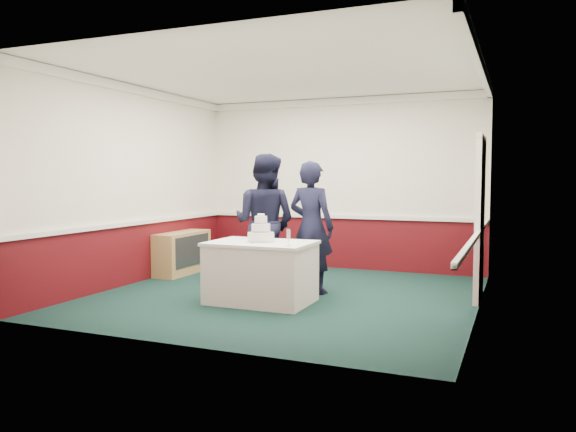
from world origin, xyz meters
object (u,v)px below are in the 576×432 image
at_px(wedding_cake, 261,233).
at_px(cake_knife, 252,243).
at_px(cake_table, 261,272).
at_px(champagne_flute, 289,235).
at_px(sideboard, 182,253).
at_px(person_man, 265,223).
at_px(person_woman, 311,227).

bearing_deg(wedding_cake, cake_knife, -98.53).
height_order(cake_table, champagne_flute, champagne_flute).
distance_m(sideboard, wedding_cake, 2.66).
xyz_separation_m(wedding_cake, person_man, (-0.28, 0.73, 0.07)).
distance_m(cake_table, champagne_flute, 0.78).
xyz_separation_m(cake_table, person_man, (-0.28, 0.73, 0.57)).
height_order(cake_table, cake_knife, cake_knife).
xyz_separation_m(sideboard, cake_knife, (2.12, -1.67, 0.44)).
xyz_separation_m(wedding_cake, cake_knife, (-0.03, -0.20, -0.11)).
bearing_deg(cake_knife, person_woman, 52.19).
bearing_deg(cake_table, person_woman, 64.99).
bearing_deg(person_man, champagne_flute, 129.92).
relative_size(sideboard, person_woman, 0.65).
bearing_deg(person_woman, cake_table, 73.52).
bearing_deg(person_woman, person_man, 17.07).
distance_m(sideboard, cake_knife, 2.73).
relative_size(cake_table, wedding_cake, 3.63).
bearing_deg(cake_knife, cake_table, 65.70).
height_order(cake_knife, person_woman, person_woman).
bearing_deg(champagne_flute, cake_table, 150.75).
relative_size(wedding_cake, cake_knife, 1.65).
relative_size(wedding_cake, champagne_flute, 1.78).
relative_size(sideboard, champagne_flute, 5.85).
height_order(wedding_cake, champagne_flute, wedding_cake).
distance_m(wedding_cake, cake_knife, 0.23).
height_order(sideboard, cake_knife, cake_knife).
relative_size(cake_table, champagne_flute, 6.44).
xyz_separation_m(sideboard, wedding_cake, (2.15, -1.47, 0.55)).
distance_m(champagne_flute, person_man, 1.28).
bearing_deg(cake_table, champagne_flute, -29.25).
relative_size(cake_table, person_woman, 0.72).
bearing_deg(champagne_flute, cake_knife, 171.42).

